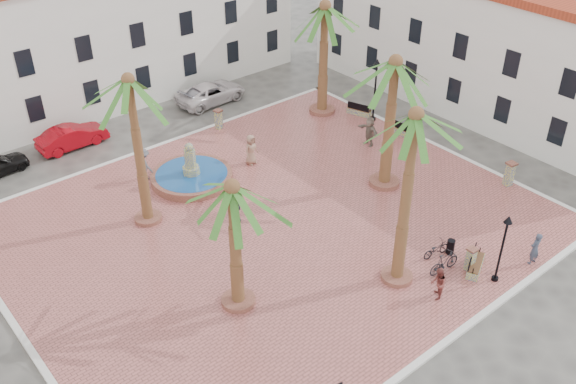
{
  "coord_description": "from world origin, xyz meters",
  "views": [
    {
      "loc": [
        -16.58,
        -21.13,
        19.68
      ],
      "look_at": [
        1.0,
        0.0,
        1.6
      ],
      "focal_mm": 40.0,
      "sensor_mm": 36.0,
      "label": 1
    }
  ],
  "objects_px": {
    "fountain": "(192,175)",
    "bench_ne": "(359,111)",
    "bollard_n": "(219,119)",
    "pedestrian_fountain_a": "(251,150)",
    "palm_s": "(414,134)",
    "pedestrian_fountain_b": "(236,207)",
    "bench_se": "(475,265)",
    "litter_bin": "(451,247)",
    "pedestrian_east": "(369,131)",
    "car_red": "(72,137)",
    "palm_e": "(394,78)",
    "palm_ne": "(325,20)",
    "pedestrian_north": "(144,164)",
    "car_silver": "(208,92)",
    "palm_sw": "(233,203)",
    "bicycle_b": "(444,262)",
    "lamppost_s": "(504,237)",
    "bicycle_a": "(436,249)",
    "bollard_se": "(471,259)",
    "bench_e": "(403,131)",
    "lamppost_e": "(376,79)",
    "bollard_e": "(510,173)",
    "car_white": "(211,93)",
    "cyclist_a": "(535,249)",
    "palm_nw": "(130,96)",
    "cyclist_b": "(438,284)"
  },
  "relations": [
    {
      "from": "bicycle_b",
      "to": "fountain",
      "type": "bearing_deg",
      "value": 24.01
    },
    {
      "from": "palm_s",
      "to": "bollard_n",
      "type": "xyz_separation_m",
      "value": [
        2.16,
        17.45,
        -6.83
      ]
    },
    {
      "from": "palm_ne",
      "to": "palm_e",
      "type": "bearing_deg",
      "value": -111.06
    },
    {
      "from": "palm_sw",
      "to": "palm_s",
      "type": "distance_m",
      "value": 7.69
    },
    {
      "from": "bicycle_b",
      "to": "car_silver",
      "type": "distance_m",
      "value": 22.88
    },
    {
      "from": "bench_ne",
      "to": "bicycle_a",
      "type": "relative_size",
      "value": 1.15
    },
    {
      "from": "pedestrian_east",
      "to": "car_red",
      "type": "bearing_deg",
      "value": -124.97
    },
    {
      "from": "pedestrian_north",
      "to": "car_silver",
      "type": "bearing_deg",
      "value": -60.95
    },
    {
      "from": "cyclist_a",
      "to": "litter_bin",
      "type": "bearing_deg",
      "value": -45.9
    },
    {
      "from": "bench_ne",
      "to": "palm_e",
      "type": "bearing_deg",
      "value": 125.24
    },
    {
      "from": "bench_se",
      "to": "pedestrian_east",
      "type": "relative_size",
      "value": 0.98
    },
    {
      "from": "fountain",
      "to": "cyclist_b",
      "type": "relative_size",
      "value": 2.94
    },
    {
      "from": "bollard_e",
      "to": "car_silver",
      "type": "height_order",
      "value": "bollard_e"
    },
    {
      "from": "pedestrian_east",
      "to": "car_white",
      "type": "bearing_deg",
      "value": -156.76
    },
    {
      "from": "bollard_n",
      "to": "pedestrian_fountain_a",
      "type": "xyz_separation_m",
      "value": [
        -1.08,
        -4.93,
        0.25
      ]
    },
    {
      "from": "bench_ne",
      "to": "bicycle_b",
      "type": "distance_m",
      "value": 16.52
    },
    {
      "from": "bench_e",
      "to": "palm_e",
      "type": "bearing_deg",
      "value": 119.41
    },
    {
      "from": "bicycle_a",
      "to": "pedestrian_east",
      "type": "bearing_deg",
      "value": -20.91
    },
    {
      "from": "fountain",
      "to": "pedestrian_fountain_b",
      "type": "height_order",
      "value": "fountain"
    },
    {
      "from": "palm_sw",
      "to": "car_red",
      "type": "xyz_separation_m",
      "value": [
        0.46,
        18.12,
        -4.7
      ]
    },
    {
      "from": "bicycle_a",
      "to": "car_silver",
      "type": "distance_m",
      "value": 21.86
    },
    {
      "from": "palm_ne",
      "to": "cyclist_b",
      "type": "bearing_deg",
      "value": -116.85
    },
    {
      "from": "palm_s",
      "to": "palm_ne",
      "type": "bearing_deg",
      "value": 59.05
    },
    {
      "from": "lamppost_s",
      "to": "car_red",
      "type": "height_order",
      "value": "lamppost_s"
    },
    {
      "from": "fountain",
      "to": "bicycle_b",
      "type": "relative_size",
      "value": 2.61
    },
    {
      "from": "palm_e",
      "to": "pedestrian_fountain_b",
      "type": "distance_m",
      "value": 10.46
    },
    {
      "from": "bench_se",
      "to": "lamppost_e",
      "type": "distance_m",
      "value": 15.93
    },
    {
      "from": "bicycle_a",
      "to": "pedestrian_north",
      "type": "bearing_deg",
      "value": 33.8
    },
    {
      "from": "lamppost_s",
      "to": "pedestrian_fountain_b",
      "type": "xyz_separation_m",
      "value": [
        -6.4,
        11.36,
        -1.59
      ]
    },
    {
      "from": "bench_se",
      "to": "pedestrian_fountain_b",
      "type": "distance_m",
      "value": 12.09
    },
    {
      "from": "palm_nw",
      "to": "car_silver",
      "type": "distance_m",
      "value": 16.24
    },
    {
      "from": "palm_ne",
      "to": "car_red",
      "type": "distance_m",
      "value": 17.41
    },
    {
      "from": "fountain",
      "to": "palm_s",
      "type": "height_order",
      "value": "palm_s"
    },
    {
      "from": "bench_se",
      "to": "litter_bin",
      "type": "relative_size",
      "value": 2.43
    },
    {
      "from": "palm_sw",
      "to": "car_white",
      "type": "xyz_separation_m",
      "value": [
        10.74,
        18.01,
        -4.7
      ]
    },
    {
      "from": "fountain",
      "to": "bollard_n",
      "type": "bearing_deg",
      "value": 41.46
    },
    {
      "from": "palm_sw",
      "to": "bench_ne",
      "type": "bearing_deg",
      "value": 29.43
    },
    {
      "from": "palm_ne",
      "to": "bench_e",
      "type": "height_order",
      "value": "palm_ne"
    },
    {
      "from": "car_red",
      "to": "bench_ne",
      "type": "bearing_deg",
      "value": -118.01
    },
    {
      "from": "palm_e",
      "to": "palm_ne",
      "type": "bearing_deg",
      "value": 68.94
    },
    {
      "from": "bench_se",
      "to": "bicycle_b",
      "type": "distance_m",
      "value": 1.54
    },
    {
      "from": "fountain",
      "to": "bench_ne",
      "type": "xyz_separation_m",
      "value": [
        13.27,
        -0.16,
        -0.08
      ]
    },
    {
      "from": "bench_e",
      "to": "bicycle_a",
      "type": "relative_size",
      "value": 1.12
    },
    {
      "from": "litter_bin",
      "to": "pedestrian_east",
      "type": "height_order",
      "value": "pedestrian_east"
    },
    {
      "from": "fountain",
      "to": "bollard_e",
      "type": "xyz_separation_m",
      "value": [
        13.4,
        -11.81,
        0.42
      ]
    },
    {
      "from": "bench_se",
      "to": "litter_bin",
      "type": "xyz_separation_m",
      "value": [
        0.09,
        1.52,
        0.11
      ]
    },
    {
      "from": "bench_se",
      "to": "bollard_e",
      "type": "bearing_deg",
      "value": -1.89
    },
    {
      "from": "bollard_e",
      "to": "pedestrian_north",
      "type": "height_order",
      "value": "pedestrian_north"
    },
    {
      "from": "pedestrian_fountain_a",
      "to": "cyclist_a",
      "type": "bearing_deg",
      "value": -84.89
    },
    {
      "from": "palm_e",
      "to": "bollard_se",
      "type": "distance_m",
      "value": 9.92
    }
  ]
}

